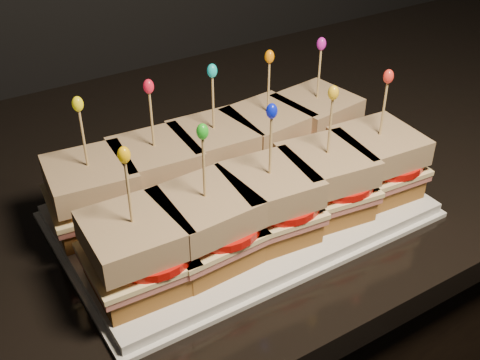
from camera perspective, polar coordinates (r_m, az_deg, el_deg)
granite_slab at (r=0.81m, az=-15.38°, el=-2.94°), size 2.62×0.72×0.04m
platter at (r=0.74m, az=0.00°, el=-2.96°), size 0.42×0.26×0.02m
platter_rim at (r=0.75m, az=0.00°, el=-3.33°), size 0.43×0.27×0.01m
sandwich_0_bread_bot at (r=0.72m, az=-13.50°, el=-3.14°), size 0.10×0.10×0.03m
sandwich_0_ham at (r=0.71m, az=-13.68°, el=-2.07°), size 0.11×0.11×0.01m
sandwich_0_cheese at (r=0.71m, az=-13.75°, el=-1.61°), size 0.11×0.11×0.01m
sandwich_0_tomato at (r=0.70m, az=-12.75°, el=-1.05°), size 0.09×0.09×0.01m
sandwich_0_bread_top at (r=0.69m, az=-14.05°, el=0.27°), size 0.10×0.10×0.03m
sandwich_0_pick at (r=0.67m, az=-14.58°, el=3.54°), size 0.00×0.00×0.09m
sandwich_0_frill at (r=0.65m, az=-15.14°, el=6.98°), size 0.01×0.01×0.02m
sandwich_1_bread_bot at (r=0.74m, az=-7.75°, el=-1.22°), size 0.10×0.10×0.03m
sandwich_1_ham at (r=0.73m, az=-7.85°, el=-0.16°), size 0.11×0.10×0.01m
sandwich_1_cheese at (r=0.73m, az=-7.89°, el=0.30°), size 0.11×0.11×0.01m
sandwich_1_tomato at (r=0.72m, az=-6.88°, el=0.85°), size 0.09×0.09×0.01m
sandwich_1_bread_top at (r=0.71m, az=-8.06°, el=2.16°), size 0.10×0.10×0.03m
sandwich_1_pick at (r=0.69m, az=-8.35°, el=5.39°), size 0.00×0.00×0.09m
sandwich_1_frill at (r=0.67m, az=-8.66°, el=8.77°), size 0.01×0.01×0.02m
sandwich_2_bread_bot at (r=0.77m, az=-2.39°, el=0.58°), size 0.10×0.10×0.03m
sandwich_2_ham at (r=0.76m, az=-2.42°, el=1.63°), size 0.10×0.10×0.01m
sandwich_2_cheese at (r=0.76m, az=-2.43°, el=2.07°), size 0.11×0.10×0.01m
sandwich_2_tomato at (r=0.76m, az=-1.43°, el=2.61°), size 0.09×0.09×0.01m
sandwich_2_bread_top at (r=0.75m, az=-2.48°, el=3.89°), size 0.10×0.10×0.03m
sandwich_2_pick at (r=0.72m, az=-2.56°, el=7.04°), size 0.00×0.00×0.09m
sandwich_2_frill at (r=0.71m, az=-2.66°, el=10.31°), size 0.01×0.01×0.02m
sandwich_3_bread_bot at (r=0.81m, az=2.54°, el=2.24°), size 0.10×0.10×0.03m
sandwich_3_ham at (r=0.80m, az=2.57°, el=3.25°), size 0.11×0.11×0.01m
sandwich_3_cheese at (r=0.80m, az=2.58°, el=3.68°), size 0.11×0.11×0.01m
sandwich_3_tomato at (r=0.79m, az=3.56°, el=4.20°), size 0.09×0.09×0.01m
sandwich_3_bread_top at (r=0.78m, az=2.63°, el=5.44°), size 0.10×0.10×0.03m
sandwich_3_pick at (r=0.76m, az=2.72°, el=8.48°), size 0.00×0.00×0.09m
sandwich_3_frill at (r=0.74m, az=2.81°, el=11.61°), size 0.01×0.01×0.02m
sandwich_4_bread_bot at (r=0.85m, az=7.02°, el=3.72°), size 0.10×0.10×0.03m
sandwich_4_ham at (r=0.84m, az=7.10°, el=4.70°), size 0.11×0.11×0.01m
sandwich_4_cheese at (r=0.84m, az=7.13°, el=5.12°), size 0.11×0.11×0.01m
sandwich_4_tomato at (r=0.84m, az=8.06°, el=5.60°), size 0.09×0.09×0.01m
sandwich_4_bread_top at (r=0.83m, az=7.26°, el=6.81°), size 0.10×0.10×0.03m
sandwich_4_pick at (r=0.81m, az=7.49°, el=9.70°), size 0.00×0.00×0.09m
sandwich_4_frill at (r=0.79m, az=7.73°, el=12.68°), size 0.01×0.01×0.02m
sandwich_5_bread_bot at (r=0.63m, az=-9.58°, el=-8.74°), size 0.09×0.09×0.03m
sandwich_5_ham at (r=0.62m, az=-9.72°, el=-7.61°), size 0.10×0.10×0.01m
sandwich_5_cheese at (r=0.62m, az=-9.78°, el=-7.12°), size 0.11×0.10×0.01m
sandwich_5_tomato at (r=0.61m, az=-8.59°, el=-6.52°), size 0.09×0.09×0.01m
sandwich_5_bread_top at (r=0.60m, az=-10.03°, el=-5.10°), size 0.10×0.10×0.03m
sandwich_5_pick at (r=0.57m, az=-10.47°, el=-1.51°), size 0.00×0.00×0.09m
sandwich_5_frill at (r=0.55m, az=-10.95°, el=2.35°), size 0.01×0.01×0.02m
sandwich_6_bread_bot at (r=0.66m, az=-3.15°, el=-6.32°), size 0.10×0.10×0.03m
sandwich_6_ham at (r=0.65m, az=-3.20°, el=-5.19°), size 0.10×0.10×0.01m
sandwich_6_cheese at (r=0.64m, az=-3.21°, el=-4.70°), size 0.11×0.10×0.01m
sandwich_6_tomato at (r=0.64m, az=-2.03°, el=-4.11°), size 0.09×0.09×0.01m
sandwich_6_bread_top at (r=0.62m, az=-3.29°, el=-2.70°), size 0.10×0.10×0.03m
sandwich_6_pick at (r=0.60m, az=-3.43°, el=0.83°), size 0.00×0.00×0.09m
sandwich_6_frill at (r=0.58m, az=-3.58°, el=4.60°), size 0.01×0.01×0.02m
sandwich_7_bread_bot at (r=0.69m, az=2.68°, el=-4.04°), size 0.10×0.10×0.03m
sandwich_7_ham at (r=0.68m, az=2.72°, el=-2.93°), size 0.11×0.11×0.01m
sandwich_7_cheese at (r=0.67m, az=2.73°, el=-2.45°), size 0.11×0.11×0.01m
sandwich_7_tomato at (r=0.67m, az=3.88°, el=-1.87°), size 0.09×0.09×0.01m
sandwich_7_bread_top at (r=0.66m, az=2.80°, el=-0.50°), size 0.10×0.10×0.03m
sandwich_7_pick at (r=0.63m, az=2.91°, el=2.92°), size 0.00×0.00×0.09m
sandwich_7_frill at (r=0.61m, az=3.03°, el=6.55°), size 0.01×0.01×0.02m
sandwich_8_bread_bot at (r=0.73m, az=7.89°, el=-1.95°), size 0.10×0.10×0.03m
sandwich_8_ham at (r=0.72m, az=7.99°, el=-0.88°), size 0.11×0.11×0.01m
sandwich_8_cheese at (r=0.72m, az=8.04°, el=-0.41°), size 0.11×0.11×0.01m
sandwich_8_tomato at (r=0.72m, az=9.13°, el=0.15°), size 0.09×0.09×0.01m
sandwich_8_bread_top at (r=0.70m, az=8.21°, el=1.47°), size 0.10×0.10×0.03m
sandwich_8_pick at (r=0.68m, az=8.52°, el=4.74°), size 0.00×0.00×0.09m
sandwich_8_frill at (r=0.66m, az=8.84°, el=8.17°), size 0.01×0.01×0.02m
sandwich_9_bread_bot at (r=0.78m, az=12.51°, el=-0.08°), size 0.10×0.10×0.03m
sandwich_9_ham at (r=0.77m, az=12.65°, el=0.95°), size 0.11×0.10×0.01m
sandwich_9_cheese at (r=0.76m, az=12.72°, el=1.39°), size 0.11×0.10×0.01m
sandwich_9_tomato at (r=0.76m, az=13.74°, el=1.91°), size 0.09×0.09×0.01m
sandwich_9_bread_top at (r=0.75m, az=12.98°, el=3.18°), size 0.10×0.10×0.03m
sandwich_9_pick at (r=0.73m, az=13.42°, el=6.29°), size 0.00×0.00×0.09m
sandwich_9_frill at (r=0.71m, az=13.90°, el=9.51°), size 0.01×0.01×0.02m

